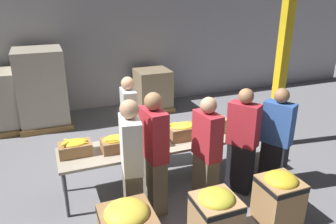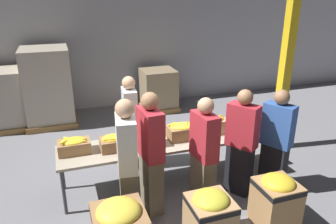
# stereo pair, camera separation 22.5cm
# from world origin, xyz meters

# --- Properties ---
(ground_plane) EXTENTS (30.00, 30.00, 0.00)m
(ground_plane) POSITION_xyz_m (0.00, 0.00, 0.00)
(ground_plane) COLOR slate
(wall_back) EXTENTS (16.00, 0.08, 4.00)m
(wall_back) POSITION_xyz_m (0.00, 4.12, 2.00)
(wall_back) COLOR #A8A8AD
(wall_back) RESTS_ON ground_plane
(sorting_table) EXTENTS (3.39, 0.78, 0.75)m
(sorting_table) POSITION_xyz_m (0.00, 0.00, 0.71)
(sorting_table) COLOR #9E937F
(sorting_table) RESTS_ON ground_plane
(banana_box_0) EXTENTS (0.47, 0.30, 0.24)m
(banana_box_0) POSITION_xyz_m (-1.42, 0.07, 0.87)
(banana_box_0) COLOR olive
(banana_box_0) RESTS_ON sorting_table
(banana_box_1) EXTENTS (0.40, 0.32, 0.24)m
(banana_box_1) POSITION_xyz_m (-0.85, -0.01, 0.87)
(banana_box_1) COLOR olive
(banana_box_1) RESTS_ON sorting_table
(banana_box_2) EXTENTS (0.48, 0.28, 0.26)m
(banana_box_2) POSITION_xyz_m (-0.32, -0.07, 0.88)
(banana_box_2) COLOR olive
(banana_box_2) RESTS_ON sorting_table
(banana_box_3) EXTENTS (0.47, 0.32, 0.28)m
(banana_box_3) POSITION_xyz_m (0.27, 0.01, 0.89)
(banana_box_3) COLOR olive
(banana_box_3) RESTS_ON sorting_table
(banana_box_4) EXTENTS (0.48, 0.27, 0.31)m
(banana_box_4) POSITION_xyz_m (0.83, 0.04, 0.90)
(banana_box_4) COLOR tan
(banana_box_4) RESTS_ON sorting_table
(banana_box_5) EXTENTS (0.46, 0.28, 0.27)m
(banana_box_5) POSITION_xyz_m (1.46, 0.03, 0.88)
(banana_box_5) COLOR olive
(banana_box_5) RESTS_ON sorting_table
(volunteer_0) EXTENTS (0.44, 0.50, 1.69)m
(volunteer_0) POSITION_xyz_m (0.97, -0.63, 0.84)
(volunteer_0) COLOR black
(volunteer_0) RESTS_ON ground_plane
(volunteer_1) EXTENTS (0.27, 0.47, 1.69)m
(volunteer_1) POSITION_xyz_m (0.29, -0.77, 0.84)
(volunteer_1) COLOR #6B604C
(volunteer_1) RESTS_ON ground_plane
(volunteer_2) EXTENTS (0.28, 0.50, 1.79)m
(volunteer_2) POSITION_xyz_m (-0.44, -0.61, 0.89)
(volunteer_2) COLOR #6B604C
(volunteer_2) RESTS_ON ground_plane
(volunteer_3) EXTENTS (0.26, 0.47, 1.67)m
(volunteer_3) POSITION_xyz_m (-0.43, 0.71, 0.83)
(volunteer_3) COLOR black
(volunteer_3) RESTS_ON ground_plane
(volunteer_4) EXTENTS (0.41, 0.50, 1.68)m
(volunteer_4) POSITION_xyz_m (1.51, -0.76, 0.83)
(volunteer_4) COLOR black
(volunteer_4) RESTS_ON ground_plane
(volunteer_5) EXTENTS (0.30, 0.51, 1.79)m
(volunteer_5) POSITION_xyz_m (-0.80, -0.78, 0.89)
(volunteer_5) COLOR #6B604C
(volunteer_5) RESTS_ON ground_plane
(donation_bin_1) EXTENTS (0.54, 0.54, 0.72)m
(donation_bin_1) POSITION_xyz_m (0.07, -1.48, 0.38)
(donation_bin_1) COLOR tan
(donation_bin_1) RESTS_ON ground_plane
(donation_bin_2) EXTENTS (0.52, 0.52, 0.75)m
(donation_bin_2) POSITION_xyz_m (1.04, -1.48, 0.40)
(donation_bin_2) COLOR #A37A4C
(donation_bin_2) RESTS_ON ground_plane
(support_pillar) EXTENTS (0.18, 0.18, 4.00)m
(support_pillar) POSITION_xyz_m (2.49, 0.47, 2.00)
(support_pillar) COLOR gold
(support_pillar) RESTS_ON ground_plane
(pallet_stack_0) EXTENTS (1.13, 1.13, 1.80)m
(pallet_stack_0) POSITION_xyz_m (-1.78, 3.30, 0.89)
(pallet_stack_0) COLOR olive
(pallet_stack_0) RESTS_ON ground_plane
(pallet_stack_2) EXTENTS (0.93, 0.93, 1.07)m
(pallet_stack_2) POSITION_xyz_m (0.91, 3.39, 0.53)
(pallet_stack_2) COLOR olive
(pallet_stack_2) RESTS_ON ground_plane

